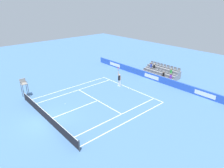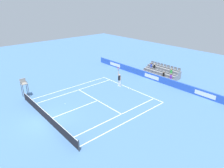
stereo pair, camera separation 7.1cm
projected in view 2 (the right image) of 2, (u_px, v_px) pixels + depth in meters
name	position (u px, v px, depth m)	size (l,w,h in m)	color
ground_plane	(47.00, 120.00, 19.94)	(80.00, 80.00, 0.00)	#4C7AB2
line_baseline	(130.00, 88.00, 27.18)	(10.97, 0.10, 0.01)	white
line_service	(98.00, 100.00, 23.84)	(8.23, 0.10, 0.01)	white
line_centre_service	(74.00, 109.00, 21.89)	(0.10, 6.40, 0.01)	white
line_singles_sideline_left	(76.00, 91.00, 26.40)	(0.10, 11.89, 0.01)	white
line_singles_sideline_right	(118.00, 116.00, 20.72)	(0.10, 11.89, 0.01)	white
line_doubles_sideline_left	(71.00, 88.00, 27.35)	(0.10, 11.89, 0.01)	white
line_doubles_sideline_right	(128.00, 121.00, 19.77)	(0.10, 11.89, 0.01)	white
line_centre_mark	(129.00, 88.00, 27.12)	(0.10, 0.20, 0.01)	white
sponsor_barrier	(152.00, 77.00, 29.93)	(24.40, 0.22, 0.97)	blue
tennis_net	(46.00, 116.00, 19.75)	(11.97, 0.10, 1.07)	#33383D
tennis_player	(119.00, 79.00, 27.46)	(0.53, 0.38, 2.85)	white
umpire_chair	(24.00, 85.00, 24.26)	(0.70, 0.70, 2.34)	#474C54
stadium_stand	(161.00, 73.00, 31.31)	(5.58, 2.85, 1.78)	gray
loose_tennis_ball	(65.00, 104.00, 23.05)	(0.07, 0.07, 0.07)	#D1E533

